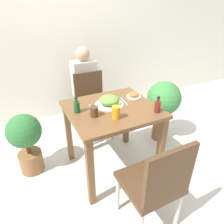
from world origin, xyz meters
TOP-DOWN VIEW (x-y plane):
  - ground_plane at (0.00, 0.00)m, footprint 16.00×16.00m
  - wall_back at (0.00, 1.55)m, footprint 8.00×0.05m
  - dining_table at (0.00, 0.00)m, footprint 0.87×0.80m
  - chair_near at (-0.02, -0.78)m, footprint 0.42×0.42m
  - chair_far at (0.06, 0.74)m, footprint 0.42×0.42m
  - food_plate at (-0.00, 0.06)m, footprint 0.29×0.29m
  - side_plate at (0.32, 0.12)m, footprint 0.16×0.16m
  - drink_cup at (-0.22, -0.08)m, footprint 0.08×0.08m
  - juice_glass at (-0.06, -0.20)m, footprint 0.07×0.07m
  - sauce_bottle at (0.34, -0.27)m, footprint 0.06×0.06m
  - condiment_bottle at (-0.34, 0.06)m, footprint 0.06×0.06m
  - fork_utensil at (-0.18, 0.06)m, footprint 0.01×0.19m
  - spoon_utensil at (0.18, 0.06)m, footprint 0.03×0.19m
  - potted_plant_left at (-0.83, 0.36)m, footprint 0.35×0.35m
  - potted_plant_right at (0.85, 0.21)m, footprint 0.44×0.44m
  - person_figure at (0.10, 1.12)m, footprint 0.34×0.22m

SIDE VIEW (x-z plane):
  - ground_plane at x=0.00m, z-range 0.00..0.00m
  - potted_plant_left at x=-0.83m, z-range 0.07..0.77m
  - chair_near at x=-0.02m, z-range 0.06..0.95m
  - chair_far at x=0.06m, z-range 0.06..0.95m
  - potted_plant_right at x=0.85m, z-range 0.14..0.97m
  - person_figure at x=0.10m, z-range 0.00..1.17m
  - dining_table at x=0.00m, z-range 0.25..1.02m
  - fork_utensil at x=-0.18m, z-range 0.77..0.77m
  - spoon_utensil at x=0.18m, z-range 0.77..0.77m
  - side_plate at x=0.32m, z-range 0.77..0.82m
  - food_plate at x=0.00m, z-range 0.76..0.86m
  - drink_cup at x=-0.22m, z-range 0.77..0.86m
  - juice_glass at x=-0.06m, z-range 0.77..0.89m
  - sauce_bottle at x=0.34m, z-range 0.75..0.92m
  - condiment_bottle at x=-0.34m, z-range 0.75..0.92m
  - wall_back at x=0.00m, z-range 0.00..2.60m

